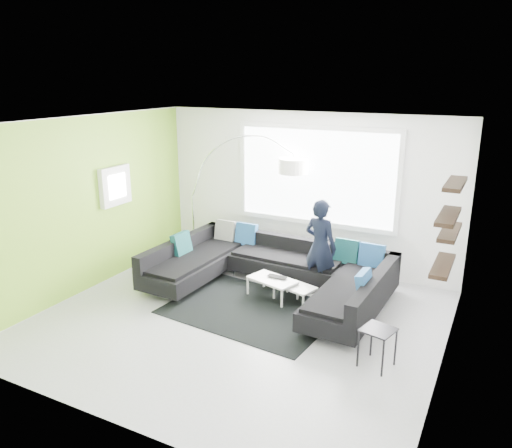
{
  "coord_description": "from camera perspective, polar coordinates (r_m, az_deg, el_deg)",
  "views": [
    {
      "loc": [
        3.18,
        -5.64,
        3.38
      ],
      "look_at": [
        -0.17,
        0.9,
        1.19
      ],
      "focal_mm": 35.0,
      "sensor_mm": 36.0,
      "label": 1
    }
  ],
  "objects": [
    {
      "name": "ground",
      "position": [
        7.3,
        -2.05,
        -10.99
      ],
      "size": [
        5.5,
        5.5,
        0.0
      ],
      "primitive_type": "plane",
      "color": "gray",
      "rests_on": "ground"
    },
    {
      "name": "person",
      "position": [
        8.0,
        7.36,
        -2.57
      ],
      "size": [
        0.73,
        0.62,
        1.54
      ],
      "primitive_type": "imported",
      "rotation": [
        0.0,
        0.0,
        2.91
      ],
      "color": "black",
      "rests_on": "ground"
    },
    {
      "name": "coffee_table",
      "position": [
        7.89,
        3.16,
        -7.55
      ],
      "size": [
        1.09,
        0.81,
        0.32
      ],
      "primitive_type": "cube",
      "rotation": [
        0.0,
        0.0,
        -0.28
      ],
      "color": "white",
      "rests_on": "ground"
    },
    {
      "name": "arc_lamp",
      "position": [
        9.53,
        -7.27,
        3.18
      ],
      "size": [
        2.3,
        0.97,
        2.39
      ],
      "primitive_type": null,
      "rotation": [
        0.0,
        0.0,
        0.11
      ],
      "color": "silver",
      "rests_on": "ground"
    },
    {
      "name": "laptop",
      "position": [
        7.88,
        2.3,
        -6.19
      ],
      "size": [
        0.33,
        0.21,
        0.03
      ],
      "primitive_type": "imported",
      "rotation": [
        0.0,
        0.0,
        -0.0
      ],
      "color": "black",
      "rests_on": "coffee_table"
    },
    {
      "name": "sectional_sofa",
      "position": [
        7.99,
        1.38,
        -5.74
      ],
      "size": [
        3.71,
        2.37,
        0.79
      ],
      "rotation": [
        0.0,
        0.0,
        -0.03
      ],
      "color": "black",
      "rests_on": "ground"
    },
    {
      "name": "room_shell",
      "position": [
        6.82,
        -1.09,
        3.27
      ],
      "size": [
        5.54,
        5.04,
        2.82
      ],
      "color": "white",
      "rests_on": "ground"
    },
    {
      "name": "side_table",
      "position": [
        6.34,
        13.66,
        -13.55
      ],
      "size": [
        0.44,
        0.44,
        0.49
      ],
      "primitive_type": "cube",
      "rotation": [
        0.0,
        0.0,
        -0.25
      ],
      "color": "black",
      "rests_on": "ground"
    },
    {
      "name": "rug",
      "position": [
        7.6,
        -0.52,
        -9.75
      ],
      "size": [
        2.58,
        1.98,
        0.01
      ],
      "primitive_type": "cube",
      "rotation": [
        0.0,
        0.0,
        -0.1
      ],
      "color": "black",
      "rests_on": "ground"
    }
  ]
}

